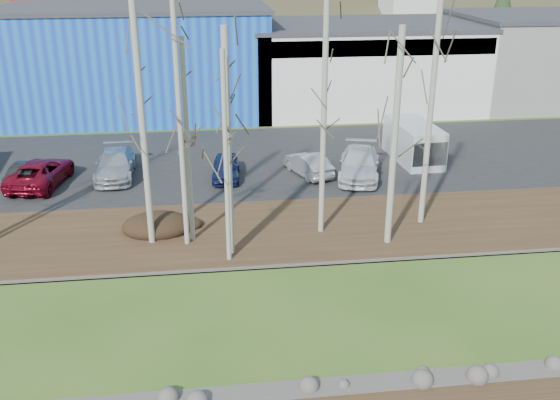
{
  "coord_description": "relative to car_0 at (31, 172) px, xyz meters",
  "views": [
    {
      "loc": [
        -1.09,
        -11.88,
        12.29
      ],
      "look_at": [
        1.96,
        12.2,
        2.5
      ],
      "focal_mm": 40.0,
      "sensor_mm": 36.0,
      "label": 1
    }
  ],
  "objects": [
    {
      "name": "dirt_mound",
      "position": [
        7.34,
        -7.39,
        -0.32
      ],
      "size": [
        3.26,
        2.3,
        0.64
      ],
      "primitive_type": "ellipsoid",
      "color": "black",
      "rests_on": "far_bank"
    },
    {
      "name": "far_bank",
      "position": [
        10.75,
        -7.79,
        -0.71
      ],
      "size": [
        80.0,
        7.0,
        0.15
      ],
      "primitive_type": "cube",
      "color": "#382616",
      "rests_on": "ground"
    },
    {
      "name": "building_blue",
      "position": [
        4.75,
        16.71,
        3.37
      ],
      "size": [
        20.4,
        12.24,
        8.3
      ],
      "color": "#193BB4",
      "rests_on": "ground"
    },
    {
      "name": "building_grey",
      "position": [
        38.75,
        16.71,
        2.87
      ],
      "size": [
        14.28,
        12.24,
        7.3
      ],
      "color": "gray",
      "rests_on": "ground"
    },
    {
      "name": "near_bank_rocks",
      "position": [
        10.75,
        -19.19,
        -0.79
      ],
      "size": [
        80.0,
        0.8,
        0.5
      ],
      "primitive_type": null,
      "color": "#47423D",
      "rests_on": "ground"
    },
    {
      "name": "car_1",
      "position": [
        0.63,
        -0.4,
        0.08
      ],
      "size": [
        3.22,
        5.54,
        1.45
      ],
      "primitive_type": "imported",
      "rotation": [
        0.0,
        0.0,
        2.98
      ],
      "color": "maroon",
      "rests_on": "parking_lot"
    },
    {
      "name": "car_3",
      "position": [
        10.81,
        -0.55,
        -0.0
      ],
      "size": [
        1.78,
        3.87,
        1.28
      ],
      "primitive_type": "imported",
      "rotation": [
        0.0,
        0.0,
        -0.07
      ],
      "color": "navy",
      "rests_on": "parking_lot"
    },
    {
      "name": "birch_8",
      "position": [
        14.84,
        -8.31,
        4.52
      ],
      "size": [
        0.25,
        0.25,
        10.31
      ],
      "color": "#AFAB9E",
      "rests_on": "far_bank"
    },
    {
      "name": "building_white",
      "position": [
        22.75,
        16.69,
        2.63
      ],
      "size": [
        18.36,
        12.24,
        6.8
      ],
      "color": "silver",
      "rests_on": "ground"
    },
    {
      "name": "far_bank_rocks",
      "position": [
        10.75,
        -10.99,
        -0.79
      ],
      "size": [
        80.0,
        0.8,
        0.46
      ],
      "primitive_type": null,
      "color": "#47423D",
      "rests_on": "ground"
    },
    {
      "name": "birch_9",
      "position": [
        19.78,
        -7.89,
        4.56
      ],
      "size": [
        0.26,
        0.26,
        10.39
      ],
      "color": "#AFAB9E",
      "rests_on": "far_bank"
    },
    {
      "name": "car_5",
      "position": [
        18.39,
        -1.27,
        0.14
      ],
      "size": [
        3.59,
        5.81,
        1.57
      ],
      "primitive_type": "imported",
      "rotation": [
        0.0,
        0.0,
        -0.28
      ],
      "color": "white",
      "rests_on": "parking_lot"
    },
    {
      "name": "birch_5",
      "position": [
        8.95,
        -8.44,
        3.83
      ],
      "size": [
        0.22,
        0.22,
        8.93
      ],
      "color": "#AFAB9E",
      "rests_on": "far_bank"
    },
    {
      "name": "birch_3",
      "position": [
        8.7,
        -8.87,
        4.98
      ],
      "size": [
        0.22,
        0.22,
        11.23
      ],
      "color": "#AFAB9E",
      "rests_on": "far_bank"
    },
    {
      "name": "car_2",
      "position": [
        4.56,
        0.47,
        0.1
      ],
      "size": [
        2.18,
        5.15,
        1.48
      ],
      "primitive_type": "imported",
      "rotation": [
        0.0,
        0.0,
        0.02
      ],
      "color": "#ADB2B5",
      "rests_on": "parking_lot"
    },
    {
      "name": "parking_lot",
      "position": [
        10.75,
        2.71,
        -0.72
      ],
      "size": [
        80.0,
        14.0,
        0.14
      ],
      "primitive_type": "cube",
      "color": "black",
      "rests_on": "ground"
    },
    {
      "name": "river",
      "position": [
        10.75,
        -15.09,
        -0.79
      ],
      "size": [
        80.0,
        8.0,
        0.9
      ],
      "primitive_type": null,
      "color": "black",
      "rests_on": "ground"
    },
    {
      "name": "birch_2",
      "position": [
        7.14,
        -8.52,
        4.61
      ],
      "size": [
        0.28,
        0.28,
        10.49
      ],
      "color": "#AFAB9E",
      "rests_on": "far_bank"
    },
    {
      "name": "birch_7",
      "position": [
        17.58,
        -9.84,
        4.06
      ],
      "size": [
        0.28,
        0.28,
        9.39
      ],
      "color": "#AFAB9E",
      "rests_on": "far_bank"
    },
    {
      "name": "car_0",
      "position": [
        0.0,
        0.0,
        0.0
      ],
      "size": [
        2.06,
        4.11,
        1.29
      ],
      "primitive_type": "imported",
      "rotation": [
        0.0,
        0.0,
        2.96
      ],
      "color": "black",
      "rests_on": "parking_lot"
    },
    {
      "name": "birch_6",
      "position": [
        10.48,
        -10.64,
        3.73
      ],
      "size": [
        0.2,
        0.2,
        8.72
      ],
      "color": "#AFAB9E",
      "rests_on": "far_bank"
    },
    {
      "name": "birch_4",
      "position": [
        10.6,
        -10.0,
        4.11
      ],
      "size": [
        0.29,
        0.29,
        9.5
      ],
      "color": "#AFAB9E",
      "rests_on": "far_bank"
    },
    {
      "name": "van_white",
      "position": [
        22.45,
        1.15,
        0.5
      ],
      "size": [
        2.44,
        5.33,
        2.29
      ],
      "rotation": [
        0.0,
        0.0,
        0.05
      ],
      "color": "white",
      "rests_on": "parking_lot"
    },
    {
      "name": "car_4",
      "position": [
        15.53,
        -0.59,
        -0.0
      ],
      "size": [
        2.57,
        4.14,
        1.29
      ],
      "primitive_type": "imported",
      "rotation": [
        0.0,
        0.0,
        3.48
      ],
      "color": "#A9A9AB",
      "rests_on": "parking_lot"
    }
  ]
}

